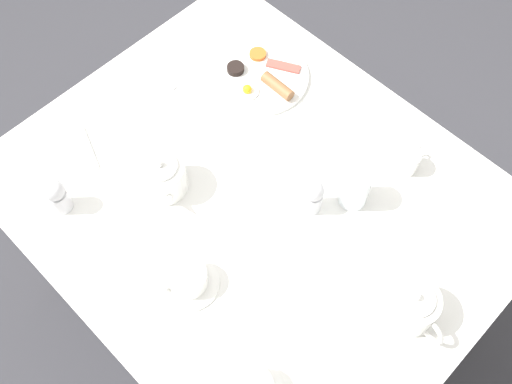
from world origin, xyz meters
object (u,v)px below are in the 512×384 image
Objects in this scene: water_glass_tall at (355,188)px; pepper_grinder at (57,196)px; teapot_near at (162,176)px; fork_by_plate at (151,74)px; salt_grinder at (312,196)px; napkin_folded at (71,154)px; breakfast_plate at (261,77)px; teacup_with_saucer_right at (188,279)px; creamer_jug at (408,161)px; spoon_for_tea at (452,202)px; knife_by_plate at (345,117)px; teapot_far at (411,306)px.

water_glass_tall reaches higher than pepper_grinder.
teapot_near is 1.08× the size of fork_by_plate.
teapot_near is at bearing -124.93° from fork_by_plate.
napkin_folded is at bearing 120.85° from salt_grinder.
salt_grinder is (-0.19, -0.36, 0.04)m from breakfast_plate.
teacup_with_saucer_right is 0.46m from napkin_folded.
salt_grinder is (-0.25, 0.09, 0.02)m from creamer_jug.
breakfast_plate is at bearing 29.09° from teacup_with_saucer_right.
salt_grinder is 0.71× the size of spoon_for_tea.
teapot_near is at bearing 130.88° from spoon_for_tea.
pepper_grinder is 0.75m from knife_by_plate.
spoon_for_tea is at bearing -27.09° from teacup_with_saucer_right.
teapot_near is 0.26m from napkin_folded.
teapot_far is 1.32× the size of spoon_for_tea.
water_glass_tall is 0.65× the size of fork_by_plate.
spoon_for_tea is (-0.01, -0.35, 0.00)m from knife_by_plate.
spoon_for_tea is (0.00, -0.14, -0.03)m from creamer_jug.
teapot_far is 0.83m from pepper_grinder.
creamer_jug reaches higher than breakfast_plate.
pepper_grinder reaches higher than fork_by_plate.
teapot_far is 0.91m from fork_by_plate.
teacup_with_saucer_right reaches higher than breakfast_plate.
water_glass_tall reaches higher than creamer_jug.
spoon_for_tea is (0.05, -0.59, -0.01)m from breakfast_plate.
creamer_jug is at bearing -83.47° from breakfast_plate.
teapot_far is at bearing -53.43° from teacup_with_saucer_right.
teacup_with_saucer_right is 0.94× the size of spoon_for_tea.
napkin_folded is at bearing 161.80° from breakfast_plate.
knife_by_plate is (0.26, 0.11, -0.05)m from salt_grinder.
fork_by_plate is at bearing 110.53° from creamer_jug.
napkin_folded is 0.95m from spoon_for_tea.
knife_by_plate is at bearing 86.77° from creamer_jug.
napkin_folded is at bearing -169.93° from fork_by_plate.
teacup_with_saucer_right is 0.72× the size of knife_by_plate.
teapot_near is at bearing 60.80° from teacup_with_saucer_right.
creamer_jug is at bearing -41.47° from teapot_far.
knife_by_plate is at bearing 23.50° from salt_grinder.
water_glass_tall is 0.25m from spoon_for_tea.
knife_by_plate is (0.59, 0.05, -0.02)m from teacup_with_saucer_right.
knife_by_plate is (0.06, -0.25, -0.01)m from breakfast_plate.
breakfast_plate is 3.21× the size of creamer_jug.
breakfast_plate is 0.43m from water_glass_tall.
teapot_far reaches higher than breakfast_plate.
teapot_near is 0.26m from teacup_with_saucer_right.
napkin_folded is (-0.11, 0.23, -0.04)m from teapot_near.
teapot_near reaches higher than napkin_folded.
teacup_with_saucer_right is at bearing -77.17° from pepper_grinder.
napkin_folded is 0.71m from knife_by_plate.
teapot_near reaches higher than salt_grinder.
napkin_folded is at bearing -130.59° from teapot_near.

